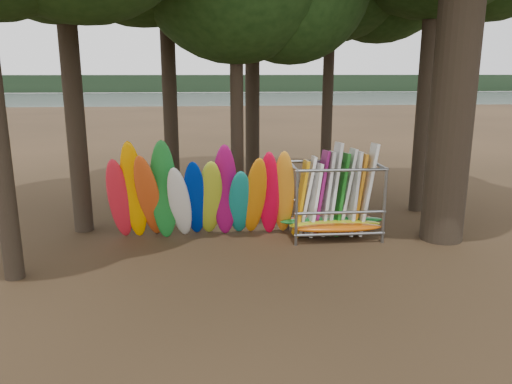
{
  "coord_description": "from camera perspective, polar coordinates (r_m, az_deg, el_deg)",
  "views": [
    {
      "loc": [
        -1.81,
        -12.85,
        4.9
      ],
      "look_at": [
        -0.54,
        1.5,
        1.4
      ],
      "focal_mm": 35.0,
      "sensor_mm": 36.0,
      "label": 1
    }
  ],
  "objects": [
    {
      "name": "kayak_row",
      "position": [
        14.59,
        -6.21,
        -0.52
      ],
      "size": [
        5.58,
        2.03,
        3.22
      ],
      "color": "red",
      "rests_on": "ground"
    },
    {
      "name": "far_shore",
      "position": [
        122.89,
        -4.29,
        12.27
      ],
      "size": [
        160.0,
        4.0,
        4.0
      ],
      "primitive_type": "cube",
      "color": "black",
      "rests_on": "ground"
    },
    {
      "name": "storage_rack",
      "position": [
        15.2,
        8.93,
        -1.18
      ],
      "size": [
        3.24,
        1.53,
        2.85
      ],
      "color": "slate",
      "rests_on": "ground"
    },
    {
      "name": "ground",
      "position": [
        13.87,
        2.81,
        -7.05
      ],
      "size": [
        120.0,
        120.0,
        0.0
      ],
      "primitive_type": "plane",
      "color": "#47331E",
      "rests_on": "ground"
    },
    {
      "name": "lake",
      "position": [
        73.03,
        -3.66,
        9.79
      ],
      "size": [
        160.0,
        160.0,
        0.0
      ],
      "primitive_type": "plane",
      "color": "gray",
      "rests_on": "ground"
    }
  ]
}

